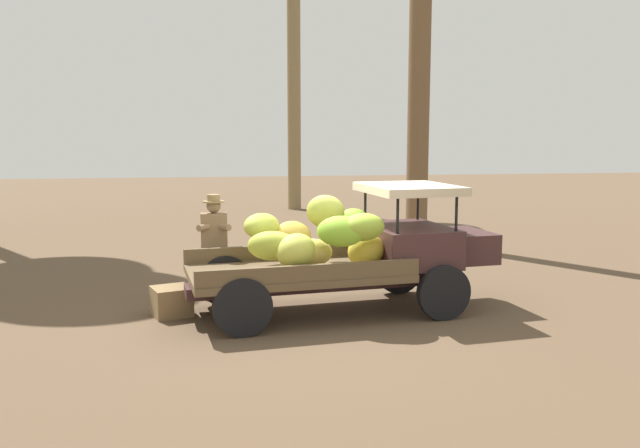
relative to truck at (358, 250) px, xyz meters
name	(u,v)px	position (x,y,z in m)	size (l,w,h in m)	color
ground_plane	(343,314)	(-0.23, -0.13, -0.90)	(60.00, 60.00, 0.00)	brown
truck	(358,250)	(0.00, 0.00, 0.00)	(4.59, 2.18, 1.82)	#402626
farmer	(214,240)	(-2.04, 1.01, 0.03)	(0.53, 0.46, 1.64)	#906A4B
wooden_crate	(171,301)	(-2.66, 0.17, -0.70)	(0.51, 0.51, 0.41)	olive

